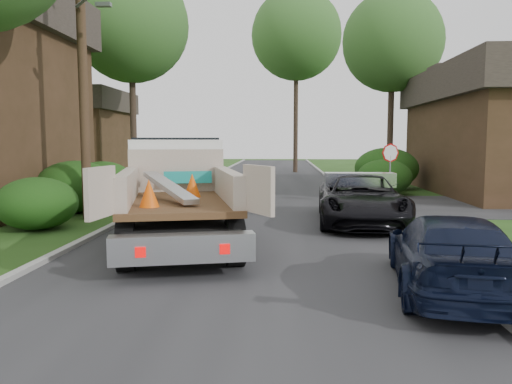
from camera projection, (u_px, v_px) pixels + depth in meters
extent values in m
plane|color=#224313|center=(241.00, 255.00, 11.25)|extent=(120.00, 120.00, 0.00)
cube|color=#28282B|center=(260.00, 202.00, 21.19)|extent=(8.00, 90.00, 0.02)
cube|color=#9E9E99|center=(165.00, 200.00, 21.40)|extent=(0.20, 90.00, 0.12)
cube|color=#9E9E99|center=(357.00, 201.00, 20.97)|extent=(0.20, 90.00, 0.12)
cylinder|color=slate|center=(390.00, 181.00, 19.82)|extent=(0.06, 0.06, 2.00)
cylinder|color=#B20A0A|center=(390.00, 153.00, 19.71)|extent=(0.71, 0.32, 0.76)
cylinder|color=#382619|center=(83.00, 65.00, 16.00)|extent=(0.30, 0.30, 10.00)
cube|color=slate|center=(103.00, 5.00, 14.78)|extent=(0.45, 0.20, 0.12)
cube|color=#382717|center=(68.00, 146.00, 33.59)|extent=(7.00, 7.00, 4.50)
cube|color=#332B26|center=(67.00, 101.00, 33.28)|extent=(7.56, 7.56, 1.40)
cube|color=#332B26|center=(66.00, 91.00, 33.21)|extent=(1.05, 7.56, 0.20)
ellipsoid|color=#0E3C0F|center=(37.00, 203.00, 14.48)|extent=(2.34, 2.34, 1.53)
ellipsoid|color=#0E3C0F|center=(76.00, 187.00, 17.96)|extent=(2.86, 2.86, 1.87)
ellipsoid|color=#0E3C0F|center=(103.00, 181.00, 21.46)|extent=(2.60, 2.60, 1.70)
ellipsoid|color=#0E3C0F|center=(384.00, 177.00, 23.78)|extent=(2.60, 2.60, 1.70)
ellipsoid|color=#0E3C0F|center=(386.00, 168.00, 26.69)|extent=(3.38, 3.38, 2.21)
cylinder|color=#2D2119|center=(133.00, 106.00, 28.07)|extent=(0.36, 0.36, 9.00)
sphere|color=#2E6525|center=(131.00, 24.00, 27.61)|extent=(6.40, 6.40, 6.40)
cylinder|color=#2D2119|center=(391.00, 113.00, 30.29)|extent=(0.36, 0.36, 8.50)
sphere|color=#2E6525|center=(393.00, 42.00, 29.86)|extent=(6.00, 6.00, 6.00)
cylinder|color=#2D2119|center=(296.00, 105.00, 40.39)|extent=(0.36, 0.36, 11.00)
sphere|color=#2E6525|center=(296.00, 35.00, 39.82)|extent=(7.20, 7.20, 7.20)
cylinder|color=black|center=(138.00, 214.00, 14.11)|extent=(0.57, 1.08, 1.03)
cylinder|color=black|center=(215.00, 212.00, 14.49)|extent=(0.57, 1.08, 1.03)
cylinder|color=black|center=(126.00, 246.00, 9.85)|extent=(0.57, 1.08, 1.03)
cylinder|color=black|center=(235.00, 242.00, 10.23)|extent=(0.57, 1.08, 1.03)
cube|color=black|center=(178.00, 217.00, 12.26)|extent=(3.75, 6.99, 0.27)
cube|color=white|center=(176.00, 170.00, 14.51)|extent=(2.92, 2.58, 1.78)
cube|color=black|center=(175.00, 149.00, 14.45)|extent=(2.72, 2.38, 0.63)
cube|color=#472D19|center=(179.00, 203.00, 11.43)|extent=(3.40, 4.59, 0.14)
cube|color=beige|center=(177.00, 171.00, 13.38)|extent=(2.48, 0.69, 1.15)
cube|color=beige|center=(127.00, 187.00, 11.19)|extent=(1.17, 3.86, 0.69)
cube|color=beige|center=(228.00, 185.00, 11.59)|extent=(1.17, 3.86, 0.69)
cube|color=silver|center=(183.00, 248.00, 9.07)|extent=(2.66, 0.99, 0.52)
cube|color=#B20505|center=(140.00, 252.00, 8.74)|extent=(0.19, 0.09, 0.18)
cube|color=#B20505|center=(225.00, 249.00, 9.00)|extent=(0.19, 0.09, 0.18)
cube|color=beige|center=(101.00, 192.00, 8.88)|extent=(0.21, 1.03, 0.92)
cube|color=beige|center=(258.00, 190.00, 9.39)|extent=(0.64, 0.91, 0.92)
cube|color=silver|center=(168.00, 186.00, 11.46)|extent=(1.83, 2.71, 0.53)
cone|color=#F2590A|center=(149.00, 193.00, 10.27)|extent=(0.50, 0.50, 0.57)
cone|color=#F2590A|center=(192.00, 185.00, 12.13)|extent=(0.50, 0.50, 0.57)
cube|color=#148C84|center=(188.00, 177.00, 13.17)|extent=(1.25, 0.40, 0.32)
imported|color=black|center=(361.00, 199.00, 15.47)|extent=(2.91, 5.69, 1.54)
imported|color=black|center=(450.00, 253.00, 8.50)|extent=(2.53, 4.80, 1.33)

